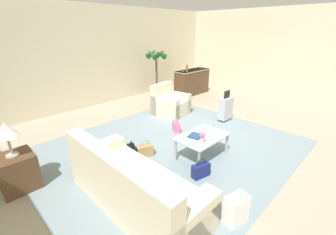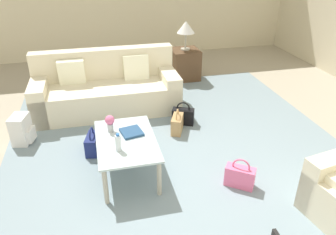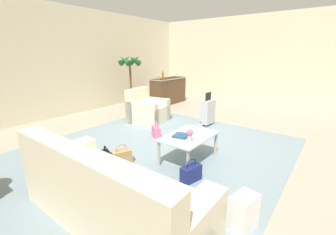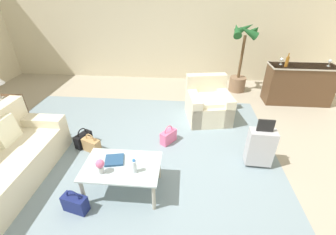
{
  "view_description": "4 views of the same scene",
  "coord_description": "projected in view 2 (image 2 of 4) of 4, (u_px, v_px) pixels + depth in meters",
  "views": [
    {
      "loc": [
        -3.64,
        -2.77,
        2.38
      ],
      "look_at": [
        -0.65,
        0.19,
        0.72
      ],
      "focal_mm": 24.0,
      "sensor_mm": 36.0,
      "label": 1
    },
    {
      "loc": [
        2.74,
        -0.77,
        2.4
      ],
      "look_at": [
        -0.19,
        -0.07,
        0.79
      ],
      "focal_mm": 35.0,
      "sensor_mm": 36.0,
      "label": 2
    },
    {
      "loc": [
        -3.42,
        -2.37,
        1.78
      ],
      "look_at": [
        -0.68,
        -0.27,
        0.8
      ],
      "focal_mm": 24.0,
      "sensor_mm": 36.0,
      "label": 3
    },
    {
      "loc": [
        0.41,
        -2.68,
        2.53
      ],
      "look_at": [
        0.15,
        0.31,
        0.75
      ],
      "focal_mm": 24.0,
      "sensor_mm": 36.0,
      "label": 4
    }
  ],
  "objects": [
    {
      "name": "side_table",
      "position": [
        185.0,
        64.0,
        6.45
      ],
      "size": [
        0.52,
        0.52,
        0.59
      ],
      "primitive_type": "cube",
      "color": "#513823",
      "rests_on": "ground"
    },
    {
      "name": "area_rug",
      "position": [
        181.0,
        155.0,
        4.19
      ],
      "size": [
        5.2,
        4.4,
        0.01
      ],
      "primitive_type": "cube",
      "color": "gray",
      "rests_on": "ground"
    },
    {
      "name": "couch",
      "position": [
        107.0,
        90.0,
        5.25
      ],
      "size": [
        0.89,
        2.24,
        0.93
      ],
      "color": "beige",
      "rests_on": "ground"
    },
    {
      "name": "flower_vase",
      "position": [
        110.0,
        122.0,
        3.76
      ],
      "size": [
        0.11,
        0.11,
        0.21
      ],
      "color": "#B2B7BC",
      "rests_on": "coffee_table"
    },
    {
      "name": "handbag_tan",
      "position": [
        177.0,
        124.0,
        4.66
      ],
      "size": [
        0.35,
        0.25,
        0.36
      ],
      "color": "tan",
      "rests_on": "ground"
    },
    {
      "name": "backpack_white",
      "position": [
        22.0,
        130.0,
        4.38
      ],
      "size": [
        0.34,
        0.3,
        0.4
      ],
      "color": "white",
      "rests_on": "ground"
    },
    {
      "name": "handbag_pink",
      "position": [
        240.0,
        176.0,
        3.61
      ],
      "size": [
        0.3,
        0.34,
        0.36
      ],
      "color": "pink",
      "rests_on": "ground"
    },
    {
      "name": "handbag_black",
      "position": [
        183.0,
        116.0,
        4.87
      ],
      "size": [
        0.26,
        0.35,
        0.36
      ],
      "color": "black",
      "rests_on": "ground"
    },
    {
      "name": "coffee_table_book",
      "position": [
        132.0,
        132.0,
        3.78
      ],
      "size": [
        0.29,
        0.27,
        0.03
      ],
      "primitive_type": "cube",
      "rotation": [
        0.0,
        0.0,
        0.2
      ],
      "color": "navy",
      "rests_on": "coffee_table"
    },
    {
      "name": "handbag_navy",
      "position": [
        93.0,
        143.0,
        4.2
      ],
      "size": [
        0.34,
        0.21,
        0.36
      ],
      "color": "navy",
      "rests_on": "ground"
    },
    {
      "name": "water_bottle",
      "position": [
        118.0,
        143.0,
        3.43
      ],
      "size": [
        0.06,
        0.06,
        0.2
      ],
      "color": "silver",
      "rests_on": "coffee_table"
    },
    {
      "name": "ground_plane",
      "position": [
        178.0,
        187.0,
        3.64
      ],
      "size": [
        12.0,
        12.0,
        0.0
      ],
      "primitive_type": "plane",
      "color": "#A89E89"
    },
    {
      "name": "table_lamp",
      "position": [
        186.0,
        28.0,
        6.12
      ],
      "size": [
        0.34,
        0.34,
        0.54
      ],
      "color": "#ADA899",
      "rests_on": "side_table"
    },
    {
      "name": "coffee_table",
      "position": [
        126.0,
        144.0,
        3.69
      ],
      "size": [
        1.02,
        0.66,
        0.46
      ],
      "color": "silver",
      "rests_on": "ground"
    }
  ]
}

